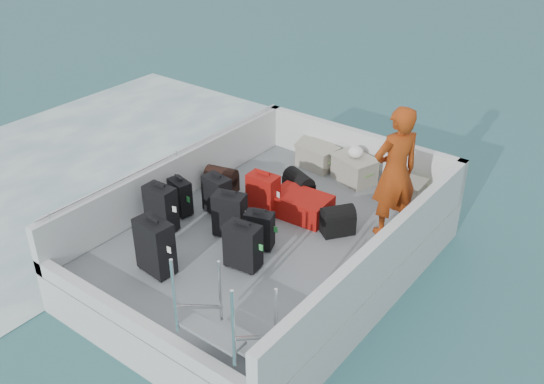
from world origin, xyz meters
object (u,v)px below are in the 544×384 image
(suitcase_0, at_px, (161,209))
(suitcase_2, at_px, (217,195))
(suitcase_4, at_px, (230,215))
(suitcase_3, at_px, (155,247))
(crate_3, at_px, (403,191))
(suitcase_6, at_px, (243,247))
(crate_1, at_px, (318,157))
(crate_2, at_px, (354,170))
(passenger, at_px, (395,172))
(suitcase_5, at_px, (263,194))
(crate_0, at_px, (316,154))
(suitcase_7, at_px, (259,231))
(suitcase_8, at_px, (301,205))
(suitcase_1, at_px, (180,197))

(suitcase_0, distance_m, suitcase_2, 0.86)
(suitcase_4, bearing_deg, suitcase_0, -167.46)
(suitcase_3, bearing_deg, crate_3, 69.81)
(suitcase_6, distance_m, crate_1, 3.01)
(suitcase_2, relative_size, suitcase_4, 0.93)
(crate_2, xyz_separation_m, passenger, (1.16, -1.00, 0.74))
(suitcase_5, height_order, crate_1, suitcase_5)
(suitcase_6, bearing_deg, crate_0, 97.93)
(suitcase_4, xyz_separation_m, suitcase_7, (0.51, 0.01, -0.05))
(suitcase_6, distance_m, suitcase_8, 1.49)
(crate_1, distance_m, crate_2, 0.73)
(suitcase_3, xyz_separation_m, crate_0, (-0.08, 3.73, -0.19))
(suitcase_2, distance_m, suitcase_8, 1.23)
(suitcase_1, relative_size, suitcase_6, 0.88)
(suitcase_5, height_order, crate_3, suitcase_5)
(crate_1, xyz_separation_m, passenger, (1.89, -1.04, 0.76))
(crate_0, bearing_deg, suitcase_6, -73.46)
(suitcase_6, relative_size, suitcase_8, 0.74)
(crate_3, bearing_deg, suitcase_2, -135.67)
(suitcase_0, height_order, crate_2, suitcase_0)
(suitcase_0, xyz_separation_m, suitcase_2, (0.32, 0.80, -0.04))
(suitcase_5, xyz_separation_m, crate_0, (-0.27, 1.79, -0.13))
(suitcase_2, bearing_deg, suitcase_0, -103.30)
(suitcase_4, xyz_separation_m, crate_2, (0.55, 2.41, -0.13))
(crate_1, xyz_separation_m, crate_3, (1.66, -0.16, -0.01))
(suitcase_5, relative_size, crate_2, 0.95)
(suitcase_8, bearing_deg, crate_3, -41.59)
(suitcase_4, distance_m, passenger, 2.30)
(crate_3, distance_m, passenger, 1.19)
(crate_0, xyz_separation_m, crate_2, (0.83, -0.13, 0.02))
(suitcase_0, distance_m, suitcase_1, 0.48)
(suitcase_2, xyz_separation_m, suitcase_3, (0.33, -1.52, 0.07))
(suitcase_1, distance_m, suitcase_6, 1.63)
(passenger, bearing_deg, suitcase_0, -23.92)
(suitcase_1, relative_size, crate_2, 0.84)
(suitcase_0, relative_size, suitcase_5, 1.10)
(crate_0, bearing_deg, crate_2, -8.68)
(suitcase_5, height_order, suitcase_6, suitcase_6)
(crate_3, bearing_deg, suitcase_0, -130.16)
(suitcase_2, relative_size, passenger, 0.32)
(suitcase_1, height_order, crate_0, suitcase_1)
(suitcase_7, xyz_separation_m, crate_0, (-0.78, 2.53, -0.09))
(suitcase_2, height_order, suitcase_3, suitcase_3)
(suitcase_1, bearing_deg, suitcase_3, -44.45)
(suitcase_1, height_order, suitcase_8, suitcase_1)
(suitcase_2, xyz_separation_m, crate_0, (0.25, 2.21, -0.12))
(suitcase_5, height_order, passenger, passenger)
(suitcase_8, bearing_deg, suitcase_3, 159.58)
(suitcase_4, bearing_deg, suitcase_1, 163.64)
(suitcase_4, xyz_separation_m, crate_3, (1.48, 2.29, -0.15))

